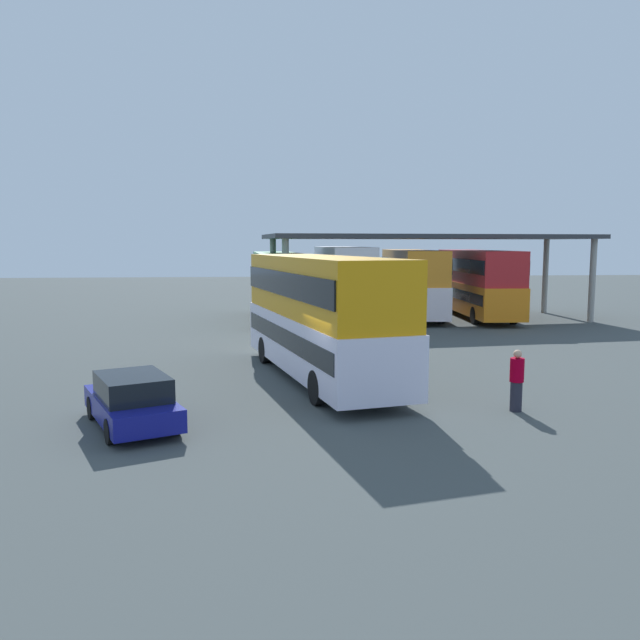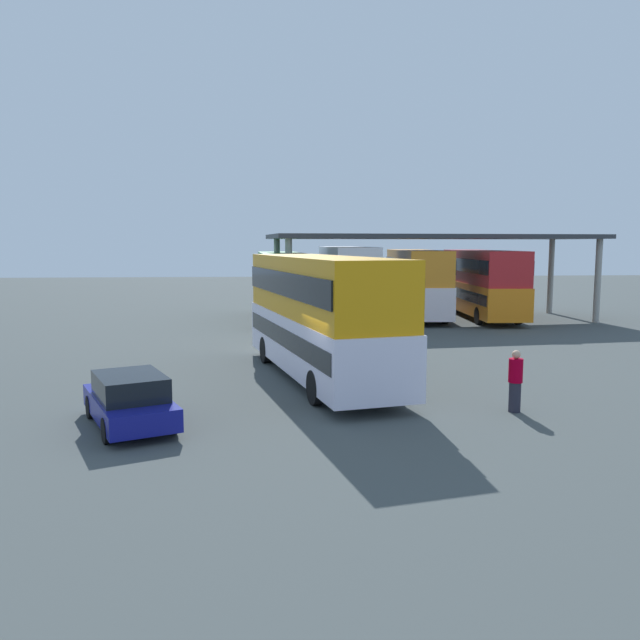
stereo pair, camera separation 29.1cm
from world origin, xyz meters
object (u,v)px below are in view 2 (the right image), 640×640
object	(u,v)px
double_decker_mid_row	(346,279)
double_decker_end_of_row	(482,281)
double_decker_far_right	(416,280)
pedestrian_waiting	(515,381)
double_decker_main	(320,312)
parked_hatchback	(130,400)
double_decker_near_canopy	(281,283)

from	to	relation	value
double_decker_mid_row	double_decker_end_of_row	size ratio (longest dim) A/B	1.02
double_decker_far_right	pedestrian_waiting	xyz separation A→B (m)	(-2.41, -22.13, -1.43)
double_decker_main	pedestrian_waiting	world-z (taller)	double_decker_main
double_decker_mid_row	double_decker_far_right	bearing A→B (deg)	-89.79
parked_hatchback	double_decker_near_canopy	bearing A→B (deg)	-34.75
double_decker_main	pedestrian_waiting	distance (m)	6.94
parked_hatchback	double_decker_mid_row	bearing A→B (deg)	-43.67
double_decker_mid_row	double_decker_main	bearing A→B (deg)	169.35
double_decker_near_canopy	double_decker_mid_row	distance (m)	4.16
pedestrian_waiting	double_decker_near_canopy	bearing A→B (deg)	27.36
double_decker_mid_row	double_decker_far_right	world-z (taller)	double_decker_mid_row
double_decker_mid_row	double_decker_near_canopy	bearing A→B (deg)	104.46
double_decker_end_of_row	double_decker_main	bearing A→B (deg)	148.69
double_decker_mid_row	double_decker_end_of_row	world-z (taller)	double_decker_mid_row
double_decker_end_of_row	pedestrian_waiting	bearing A→B (deg)	166.08
double_decker_mid_row	double_decker_far_right	size ratio (longest dim) A/B	1.04
parked_hatchback	double_decker_far_right	bearing A→B (deg)	-52.76
parked_hatchback	pedestrian_waiting	bearing A→B (deg)	-110.54
double_decker_main	pedestrian_waiting	xyz separation A→B (m)	(4.94, -4.66, -1.42)
double_decker_main	double_decker_near_canopy	bearing A→B (deg)	-8.94
pedestrian_waiting	double_decker_end_of_row	bearing A→B (deg)	-5.06
double_decker_mid_row	parked_hatchback	bearing A→B (deg)	159.27
double_decker_main	double_decker_far_right	size ratio (longest dim) A/B	1.02
parked_hatchback	double_decker_far_right	xyz separation A→B (m)	(12.52, 22.73, 1.60)
double_decker_main	double_decker_end_of_row	distance (m)	20.29
double_decker_far_right	double_decker_end_of_row	world-z (taller)	double_decker_far_right
double_decker_near_canopy	double_decker_mid_row	world-z (taller)	double_decker_mid_row
double_decker_end_of_row	parked_hatchback	bearing A→B (deg)	145.86
double_decker_near_canopy	pedestrian_waiting	size ratio (longest dim) A/B	6.44
double_decker_main	parked_hatchback	world-z (taller)	double_decker_main
double_decker_far_right	double_decker_mid_row	bearing A→B (deg)	94.60
double_decker_main	double_decker_end_of_row	world-z (taller)	double_decker_end_of_row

